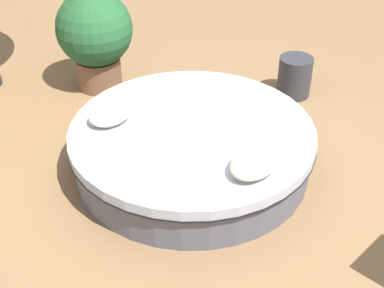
{
  "coord_description": "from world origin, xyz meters",
  "views": [
    {
      "loc": [
        3.27,
        2.55,
        3.2
      ],
      "look_at": [
        0.0,
        0.0,
        0.28
      ],
      "focal_mm": 49.32,
      "sensor_mm": 36.0,
      "label": 1
    }
  ],
  "objects": [
    {
      "name": "round_bed",
      "position": [
        0.0,
        0.0,
        0.24
      ],
      "size": [
        2.35,
        2.35,
        0.46
      ],
      "color": "#595966",
      "rests_on": "ground_plane"
    },
    {
      "name": "planter",
      "position": [
        -0.61,
        -1.92,
        0.68
      ],
      "size": [
        0.9,
        0.9,
        1.21
      ],
      "color": "brown",
      "rests_on": "ground_plane"
    },
    {
      "name": "ground_plane",
      "position": [
        0.0,
        0.0,
        0.0
      ],
      "size": [
        16.0,
        16.0,
        0.0
      ],
      "primitive_type": "plane",
      "color": "olive"
    },
    {
      "name": "throw_pillow_0",
      "position": [
        0.38,
        -0.7,
        0.53
      ],
      "size": [
        0.45,
        0.35,
        0.15
      ],
      "primitive_type": "ellipsoid",
      "color": "beige",
      "rests_on": "round_bed"
    },
    {
      "name": "throw_pillow_1",
      "position": [
        0.18,
        0.81,
        0.54
      ],
      "size": [
        0.54,
        0.37,
        0.17
      ],
      "primitive_type": "ellipsoid",
      "color": "beige",
      "rests_on": "round_bed"
    },
    {
      "name": "side_table",
      "position": [
        -1.89,
        0.08,
        0.24
      ],
      "size": [
        0.4,
        0.4,
        0.48
      ],
      "primitive_type": "cylinder",
      "color": "#333338",
      "rests_on": "ground_plane"
    }
  ]
}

